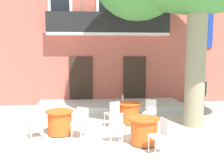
{
  "coord_description": "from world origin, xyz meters",
  "views": [
    {
      "loc": [
        -0.41,
        -7.72,
        2.65
      ],
      "look_at": [
        0.7,
        2.5,
        1.3
      ],
      "focal_mm": 42.61,
      "sensor_mm": 36.0,
      "label": 1
    }
  ],
  "objects_px": {
    "cafe_table_near_tree": "(60,122)",
    "cafe_chair_middle_2": "(153,120)",
    "cafe_table_middle": "(144,131)",
    "cafe_chair_front_1": "(125,105)",
    "pedestrian_near_entrance": "(201,93)",
    "cafe_chair_middle_1": "(161,134)",
    "cafe_chair_near_tree_2": "(81,121)",
    "cafe_chair_near_tree_0": "(65,112)",
    "cafe_chair_front_0": "(150,111)",
    "cafe_chair_middle_0": "(117,125)",
    "cafe_table_front": "(129,113)",
    "cafe_chair_front_2": "(113,112)",
    "cafe_chair_near_tree_1": "(36,122)"
  },
  "relations": [
    {
      "from": "cafe_chair_middle_0",
      "to": "cafe_table_front",
      "type": "relative_size",
      "value": 1.05
    },
    {
      "from": "cafe_chair_near_tree_2",
      "to": "cafe_chair_near_tree_0",
      "type": "bearing_deg",
      "value": 115.62
    },
    {
      "from": "cafe_chair_front_0",
      "to": "cafe_chair_front_2",
      "type": "bearing_deg",
      "value": -174.97
    },
    {
      "from": "cafe_chair_front_1",
      "to": "pedestrian_near_entrance",
      "type": "relative_size",
      "value": 0.57
    },
    {
      "from": "cafe_chair_near_tree_2",
      "to": "cafe_table_middle",
      "type": "bearing_deg",
      "value": -23.44
    },
    {
      "from": "cafe_chair_front_2",
      "to": "cafe_table_near_tree",
      "type": "bearing_deg",
      "value": -161.61
    },
    {
      "from": "cafe_chair_near_tree_2",
      "to": "cafe_chair_middle_1",
      "type": "xyz_separation_m",
      "value": [
        2.02,
        -1.46,
        0.0
      ]
    },
    {
      "from": "cafe_table_front",
      "to": "cafe_chair_front_0",
      "type": "xyz_separation_m",
      "value": [
        0.69,
        -0.3,
        0.14
      ]
    },
    {
      "from": "cafe_table_middle",
      "to": "cafe_chair_middle_1",
      "type": "xyz_separation_m",
      "value": [
        0.27,
        -0.7,
        0.14
      ]
    },
    {
      "from": "cafe_chair_near_tree_1",
      "to": "cafe_chair_middle_1",
      "type": "height_order",
      "value": "same"
    },
    {
      "from": "cafe_chair_middle_2",
      "to": "cafe_chair_near_tree_0",
      "type": "bearing_deg",
      "value": 155.27
    },
    {
      "from": "cafe_chair_middle_2",
      "to": "cafe_chair_front_0",
      "type": "height_order",
      "value": "same"
    },
    {
      "from": "cafe_chair_near_tree_0",
      "to": "cafe_chair_middle_0",
      "type": "xyz_separation_m",
      "value": [
        1.54,
        -1.72,
        0.0
      ]
    },
    {
      "from": "cafe_chair_middle_0",
      "to": "cafe_table_front",
      "type": "bearing_deg",
      "value": 70.75
    },
    {
      "from": "cafe_chair_near_tree_0",
      "to": "cafe_chair_front_0",
      "type": "xyz_separation_m",
      "value": [
        2.92,
        -0.05,
        0.0
      ]
    },
    {
      "from": "cafe_chair_front_0",
      "to": "pedestrian_near_entrance",
      "type": "distance_m",
      "value": 2.67
    },
    {
      "from": "cafe_table_middle",
      "to": "cafe_chair_front_0",
      "type": "bearing_deg",
      "value": 70.62
    },
    {
      "from": "cafe_chair_near_tree_2",
      "to": "pedestrian_near_entrance",
      "type": "height_order",
      "value": "pedestrian_near_entrance"
    },
    {
      "from": "cafe_chair_front_2",
      "to": "cafe_chair_near_tree_2",
      "type": "bearing_deg",
      "value": -138.61
    },
    {
      "from": "cafe_table_near_tree",
      "to": "cafe_chair_near_tree_1",
      "type": "xyz_separation_m",
      "value": [
        -0.66,
        -0.36,
        0.14
      ]
    },
    {
      "from": "cafe_table_near_tree",
      "to": "cafe_chair_front_1",
      "type": "bearing_deg",
      "value": 36.69
    },
    {
      "from": "cafe_chair_front_0",
      "to": "cafe_chair_near_tree_2",
      "type": "bearing_deg",
      "value": -156.07
    },
    {
      "from": "cafe_table_front",
      "to": "pedestrian_near_entrance",
      "type": "height_order",
      "value": "pedestrian_near_entrance"
    },
    {
      "from": "cafe_table_middle",
      "to": "cafe_chair_middle_2",
      "type": "relative_size",
      "value": 0.95
    },
    {
      "from": "cafe_chair_near_tree_2",
      "to": "pedestrian_near_entrance",
      "type": "xyz_separation_m",
      "value": [
        4.76,
        2.23,
        0.37
      ]
    },
    {
      "from": "cafe_chair_near_tree_2",
      "to": "cafe_chair_middle_2",
      "type": "bearing_deg",
      "value": -3.45
    },
    {
      "from": "cafe_chair_near_tree_2",
      "to": "cafe_chair_middle_0",
      "type": "relative_size",
      "value": 1.0
    },
    {
      "from": "cafe_chair_near_tree_0",
      "to": "cafe_chair_front_1",
      "type": "bearing_deg",
      "value": 24.3
    },
    {
      "from": "cafe_chair_near_tree_0",
      "to": "pedestrian_near_entrance",
      "type": "bearing_deg",
      "value": 11.89
    },
    {
      "from": "cafe_chair_near_tree_1",
      "to": "cafe_chair_front_0",
      "type": "relative_size",
      "value": 1.0
    },
    {
      "from": "cafe_chair_near_tree_0",
      "to": "cafe_chair_middle_1",
      "type": "xyz_separation_m",
      "value": [
        2.55,
        -2.57,
        0.0
      ]
    },
    {
      "from": "cafe_chair_near_tree_1",
      "to": "cafe_chair_near_tree_2",
      "type": "xyz_separation_m",
      "value": [
        1.32,
        -0.01,
        0.0
      ]
    },
    {
      "from": "cafe_chair_near_tree_0",
      "to": "cafe_chair_middle_1",
      "type": "height_order",
      "value": "same"
    },
    {
      "from": "cafe_chair_middle_0",
      "to": "cafe_table_front",
      "type": "distance_m",
      "value": 2.09
    },
    {
      "from": "cafe_table_middle",
      "to": "pedestrian_near_entrance",
      "type": "bearing_deg",
      "value": 44.73
    },
    {
      "from": "pedestrian_near_entrance",
      "to": "cafe_table_near_tree",
      "type": "bearing_deg",
      "value": -161.07
    },
    {
      "from": "cafe_chair_near_tree_0",
      "to": "cafe_chair_near_tree_2",
      "type": "height_order",
      "value": "same"
    },
    {
      "from": "cafe_table_near_tree",
      "to": "cafe_chair_front_0",
      "type": "xyz_separation_m",
      "value": [
        3.05,
        0.69,
        0.14
      ]
    },
    {
      "from": "cafe_chair_front_2",
      "to": "cafe_chair_near_tree_1",
      "type": "bearing_deg",
      "value": -158.67
    },
    {
      "from": "cafe_table_near_tree",
      "to": "cafe_chair_middle_2",
      "type": "bearing_deg",
      "value": -10.04
    },
    {
      "from": "cafe_chair_middle_2",
      "to": "cafe_chair_middle_1",
      "type": "bearing_deg",
      "value": -96.29
    },
    {
      "from": "cafe_chair_near_tree_2",
      "to": "cafe_chair_front_0",
      "type": "bearing_deg",
      "value": 23.93
    },
    {
      "from": "cafe_chair_middle_0",
      "to": "cafe_chair_front_0",
      "type": "xyz_separation_m",
      "value": [
        1.38,
        1.67,
        0.0
      ]
    },
    {
      "from": "cafe_table_near_tree",
      "to": "cafe_chair_middle_1",
      "type": "xyz_separation_m",
      "value": [
        2.68,
        -1.83,
        0.14
      ]
    },
    {
      "from": "cafe_chair_near_tree_2",
      "to": "cafe_table_front",
      "type": "relative_size",
      "value": 1.05
    },
    {
      "from": "cafe_table_middle",
      "to": "cafe_chair_middle_0",
      "type": "height_order",
      "value": "cafe_chair_middle_0"
    },
    {
      "from": "cafe_chair_near_tree_0",
      "to": "pedestrian_near_entrance",
      "type": "xyz_separation_m",
      "value": [
        5.3,
        1.12,
        0.37
      ]
    },
    {
      "from": "cafe_table_middle",
      "to": "cafe_chair_middle_1",
      "type": "distance_m",
      "value": 0.77
    },
    {
      "from": "cafe_chair_front_1",
      "to": "cafe_chair_near_tree_1",
      "type": "bearing_deg",
      "value": -145.0
    },
    {
      "from": "cafe_chair_near_tree_1",
      "to": "cafe_chair_near_tree_2",
      "type": "height_order",
      "value": "same"
    }
  ]
}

